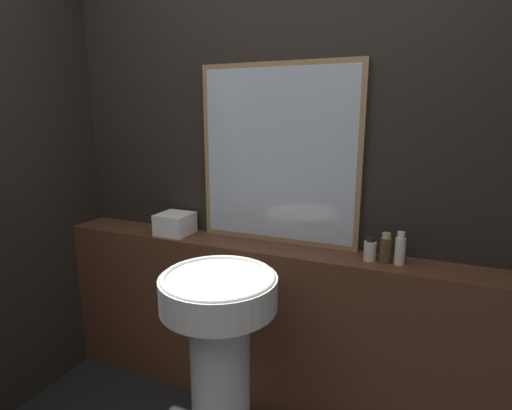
{
  "coord_description": "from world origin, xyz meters",
  "views": [
    {
      "loc": [
        0.73,
        -0.41,
        1.54
      ],
      "look_at": [
        0.01,
        1.26,
        1.13
      ],
      "focal_mm": 28.0,
      "sensor_mm": 36.0,
      "label": 1
    }
  ],
  "objects": [
    {
      "name": "towel_stack",
      "position": [
        -0.53,
        1.38,
        0.95
      ],
      "size": [
        0.18,
        0.18,
        0.12
      ],
      "color": "white",
      "rests_on": "vanity_counter"
    },
    {
      "name": "shampoo_bottle",
      "position": [
        0.53,
        1.38,
        0.94
      ],
      "size": [
        0.06,
        0.06,
        0.11
      ],
      "color": "beige",
      "rests_on": "vanity_counter"
    },
    {
      "name": "vanity_counter",
      "position": [
        0.0,
        1.38,
        0.44
      ],
      "size": [
        2.35,
        0.23,
        0.89
      ],
      "color": "#512D1E",
      "rests_on": "ground_plane"
    },
    {
      "name": "conditioner_bottle",
      "position": [
        0.6,
        1.38,
        0.95
      ],
      "size": [
        0.05,
        0.05,
        0.14
      ],
      "color": "#4C3823",
      "rests_on": "vanity_counter"
    },
    {
      "name": "pedestal_sink",
      "position": [
        0.01,
        0.88,
        0.58
      ],
      "size": [
        0.47,
        0.47,
        0.92
      ],
      "color": "silver",
      "rests_on": "ground_plane"
    },
    {
      "name": "lotion_bottle",
      "position": [
        0.66,
        1.38,
        0.96
      ],
      "size": [
        0.05,
        0.05,
        0.15
      ],
      "color": "beige",
      "rests_on": "vanity_counter"
    },
    {
      "name": "mirror",
      "position": [
        0.04,
        1.47,
        1.34
      ],
      "size": [
        0.83,
        0.03,
        0.9
      ],
      "color": "#937047",
      "rests_on": "vanity_counter"
    },
    {
      "name": "wall_back",
      "position": [
        0.0,
        1.52,
        1.25
      ],
      "size": [
        8.0,
        0.06,
        2.5
      ],
      "color": "black",
      "rests_on": "ground_plane"
    }
  ]
}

